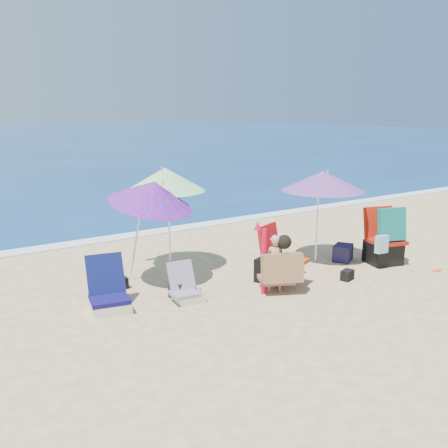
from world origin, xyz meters
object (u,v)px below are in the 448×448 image
umbrella_turquoise (323,181)px  person_center (278,265)px  furled_umbrella (263,255)px  camp_chair_right (384,243)px  camp_chair_left (275,265)px  umbrella_striped (165,179)px  chair_navy (109,296)px  chair_rainbow (186,291)px  umbrella_blue (153,193)px

umbrella_turquoise → person_center: 2.36m
furled_umbrella → camp_chair_right: furled_umbrella is taller
camp_chair_left → person_center: bearing=-124.8°
umbrella_striped → chair_navy: size_ratio=2.40×
chair_rainbow → umbrella_blue: bearing=94.8°
furled_umbrella → chair_rainbow: size_ratio=2.02×
chair_rainbow → camp_chair_right: (4.25, -0.47, 0.26)m
umbrella_striped → umbrella_blue: (-0.56, -0.62, -0.12)m
umbrella_striped → furled_umbrella: size_ratio=1.63×
furled_umbrella → chair_navy: bearing=162.6°
chair_navy → camp_chair_left: size_ratio=0.77×
umbrella_turquoise → camp_chair_left: size_ratio=1.85×
person_center → chair_rainbow: bearing=159.5°
furled_umbrella → umbrella_striped: bearing=110.4°
umbrella_blue → chair_rainbow: 1.76m
umbrella_turquoise → furled_umbrella: (-2.08, -0.78, -0.97)m
umbrella_striped → person_center: size_ratio=2.00×
umbrella_turquoise → camp_chair_right: 1.75m
umbrella_turquoise → camp_chair_left: umbrella_turquoise is taller
furled_umbrella → chair_navy: size_ratio=1.47×
chair_navy → camp_chair_left: camp_chair_left is taller
umbrella_turquoise → camp_chair_left: 2.07m
umbrella_turquoise → furled_umbrella: bearing=-159.5°
umbrella_turquoise → camp_chair_right: size_ratio=1.71×
umbrella_striped → chair_navy: umbrella_striped is taller
person_center → chair_navy: bearing=161.8°
umbrella_striped → camp_chair_left: umbrella_striped is taller
umbrella_turquoise → camp_chair_right: bearing=-41.3°
camp_chair_right → umbrella_striped: bearing=151.4°
camp_chair_right → furled_umbrella: bearing=179.2°
furled_umbrella → chair_navy: furled_umbrella is taller
umbrella_blue → camp_chair_right: (4.33, -1.43, -1.21)m
umbrella_blue → camp_chair_left: umbrella_blue is taller
umbrella_turquoise → chair_navy: umbrella_turquoise is taller
furled_umbrella → person_center: bearing=-26.7°
camp_chair_left → person_center: size_ratio=1.08×
umbrella_striped → chair_rainbow: 2.29m
umbrella_striped → chair_rainbow: size_ratio=3.29×
furled_umbrella → umbrella_turquoise: bearing=20.5°
camp_chair_left → umbrella_turquoise: bearing=15.6°
umbrella_striped → umbrella_turquoise: bearing=-23.4°
umbrella_blue → person_center: bearing=-44.3°
umbrella_turquoise → camp_chair_left: bearing=-164.4°
furled_umbrella → person_center: (0.23, -0.12, -0.19)m
camp_chair_right → person_center: size_ratio=1.17×
chair_navy → umbrella_turquoise: bearing=0.3°
chair_navy → chair_rainbow: (1.19, -0.33, -0.06)m
umbrella_turquoise → furled_umbrella: umbrella_turquoise is taller
furled_umbrella → camp_chair_left: 0.76m
camp_chair_left → umbrella_striped: bearing=128.4°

